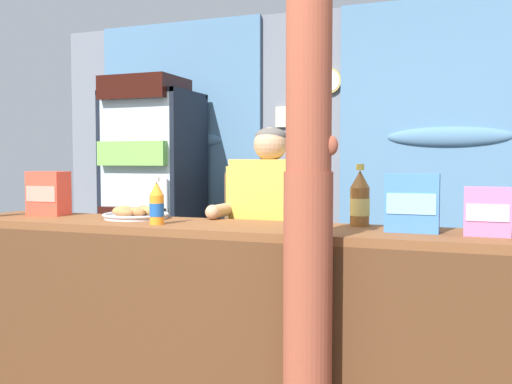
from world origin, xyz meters
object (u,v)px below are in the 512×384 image
Objects in this scene: pastry_tray at (136,214)px; plastic_lawn_chair at (407,284)px; soda_bottle_iced_tea at (360,200)px; drink_fridge at (152,183)px; snack_box_crackers at (48,193)px; soda_bottle_orange_soda at (157,204)px; shopkeeper at (270,224)px; stall_counter at (201,306)px; bottle_shelf_rack at (256,238)px; snack_box_wafer at (487,211)px; snack_box_biscuit at (412,203)px; timber_post at (308,184)px.

plastic_lawn_chair is at bearing 39.25° from pastry_tray.
drink_fridge is at bearing 142.75° from soda_bottle_iced_tea.
soda_bottle_iced_tea is at bearing 3.56° from pastry_tray.
snack_box_crackers is at bearing -150.18° from plastic_lawn_chair.
drink_fridge reaches higher than pastry_tray.
drink_fridge is 8.55× the size of soda_bottle_orange_soda.
stall_counter is at bearing -105.46° from shopkeeper.
bottle_shelf_rack is 1.38× the size of plastic_lawn_chair.
plastic_lawn_chair is at bearing 50.03° from soda_bottle_orange_soda.
plastic_lawn_chair is 2.41× the size of pastry_tray.
soda_bottle_orange_soda is at bearing -38.85° from pastry_tray.
soda_bottle_iced_tea is 1.78m from snack_box_crackers.
shopkeeper is at bearing 55.57° from soda_bottle_orange_soda.
pastry_tray reaches higher than stall_counter.
snack_box_biscuit is (-0.30, 0.01, 0.03)m from snack_box_wafer.
timber_post is 2.89m from drink_fridge.
shopkeeper is at bearing 29.86° from pastry_tray.
snack_box_crackers is 2.04m from snack_box_biscuit.
snack_box_biscuit is at bearing 7.10° from stall_counter.
snack_box_wafer is 1.77m from pastry_tray.
soda_bottle_iced_tea is 0.99m from soda_bottle_orange_soda.
snack_box_crackers is at bearing -162.94° from shopkeeper.
stall_counter is 9.58× the size of soda_bottle_iced_tea.
plastic_lawn_chair is at bearing -14.48° from drink_fridge.
shopkeeper is (0.65, -1.53, 0.31)m from bottle_shelf_rack.
snack_box_biscuit is at bearing -28.70° from shopkeeper.
shopkeeper is 4.14× the size of pastry_tray.
drink_fridge is 1.68× the size of bottle_shelf_rack.
snack_box_biscuit is (0.97, 0.12, 0.51)m from stall_counter.
drink_fridge is at bearing 165.52° from plastic_lawn_chair.
stall_counter is 11.30× the size of snack_box_crackers.
snack_box_crackers is at bearing 169.87° from stall_counter.
snack_box_biscuit reaches higher than soda_bottle_orange_soda.
timber_post is 8.34× the size of soda_bottle_iced_tea.
shopkeeper reaches higher than soda_bottle_orange_soda.
stall_counter is 0.54m from soda_bottle_orange_soda.
shopkeeper is (0.16, 0.57, 0.35)m from stall_counter.
snack_box_wafer is at bearing 27.46° from timber_post.
snack_box_crackers is at bearing -106.82° from bottle_shelf_rack.
snack_box_biscuit is 1.46m from pastry_tray.
soda_bottle_iced_tea is (0.56, -0.30, 0.17)m from shopkeeper.
timber_post reaches higher than soda_bottle_orange_soda.
soda_bottle_iced_tea is at bearing -97.55° from plastic_lawn_chair.
snack_box_biscuit is (0.37, 0.36, -0.09)m from timber_post.
snack_box_wafer reaches higher than pastry_tray.
snack_box_crackers reaches higher than snack_box_wafer.
timber_post is 1.69× the size of shopkeeper.
bottle_shelf_rack is 5.83× the size of snack_box_wafer.
stall_counter is at bearing -174.86° from snack_box_wafer.
soda_bottle_orange_soda is (1.15, -1.87, -0.02)m from drink_fridge.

